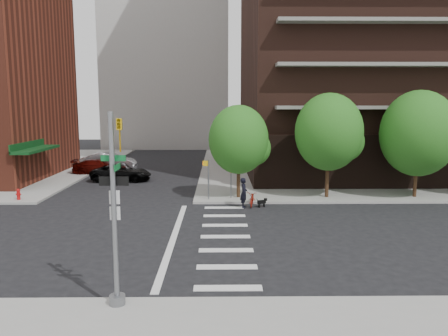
# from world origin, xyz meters

# --- Properties ---
(ground) EXTENTS (120.00, 120.00, 0.00)m
(ground) POSITION_xyz_m (0.00, 0.00, 0.00)
(ground) COLOR black
(ground) RESTS_ON ground
(sidewalk_ne) EXTENTS (39.00, 33.00, 0.15)m
(sidewalk_ne) POSITION_xyz_m (20.50, 23.50, 0.07)
(sidewalk_ne) COLOR gray
(sidewalk_ne) RESTS_ON ground
(crosswalk) EXTENTS (3.85, 13.00, 0.01)m
(crosswalk) POSITION_xyz_m (2.21, -0.00, 0.01)
(crosswalk) COLOR silver
(crosswalk) RESTS_ON ground
(tree_a) EXTENTS (4.00, 4.00, 5.90)m
(tree_a) POSITION_xyz_m (4.00, 8.50, 4.04)
(tree_a) COLOR #301E11
(tree_a) RESTS_ON sidewalk_ne
(tree_b) EXTENTS (4.50, 4.50, 6.65)m
(tree_b) POSITION_xyz_m (10.00, 8.50, 4.54)
(tree_b) COLOR #301E11
(tree_b) RESTS_ON sidewalk_ne
(tree_c) EXTENTS (5.00, 5.00, 6.80)m
(tree_c) POSITION_xyz_m (16.00, 8.50, 4.45)
(tree_c) COLOR #301E11
(tree_c) RESTS_ON sidewalk_ne
(traffic_signal) EXTENTS (0.90, 0.75, 6.00)m
(traffic_signal) POSITION_xyz_m (-0.47, -7.49, 2.70)
(traffic_signal) COLOR slate
(traffic_signal) RESTS_ON sidewalk_s
(pedestrian_signal) EXTENTS (2.18, 0.67, 2.60)m
(pedestrian_signal) POSITION_xyz_m (2.32, 7.92, 1.85)
(pedestrian_signal) COLOR slate
(pedestrian_signal) RESTS_ON sidewalk_ne
(fire_hydrant) EXTENTS (0.24, 0.24, 0.73)m
(fire_hydrant) POSITION_xyz_m (-10.50, 7.80, 0.55)
(fire_hydrant) COLOR #A50C0C
(fire_hydrant) RESTS_ON sidewalk_nw
(parked_car_black) EXTENTS (2.43, 5.01, 1.37)m
(parked_car_black) POSITION_xyz_m (-5.50, 15.73, 0.69)
(parked_car_black) COLOR black
(parked_car_black) RESTS_ON ground
(parked_car_maroon) EXTENTS (2.35, 5.02, 1.42)m
(parked_car_maroon) POSITION_xyz_m (-8.20, 19.20, 0.71)
(parked_car_maroon) COLOR #370603
(parked_car_maroon) RESTS_ON ground
(parked_car_silver) EXTENTS (1.92, 5.28, 1.73)m
(parked_car_silver) POSITION_xyz_m (-8.04, 21.77, 0.87)
(parked_car_silver) COLOR #999BA1
(parked_car_silver) RESTS_ON ground
(scooter) EXTENTS (0.90, 1.90, 0.96)m
(scooter) POSITION_xyz_m (4.79, 6.50, 0.48)
(scooter) COLOR maroon
(scooter) RESTS_ON ground
(dog_walker) EXTENTS (0.72, 0.51, 1.88)m
(dog_walker) POSITION_xyz_m (4.23, 6.00, 0.94)
(dog_walker) COLOR black
(dog_walker) RESTS_ON ground
(dog) EXTENTS (0.64, 0.40, 0.54)m
(dog) POSITION_xyz_m (5.38, 6.14, 0.34)
(dog) COLOR black
(dog) RESTS_ON ground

